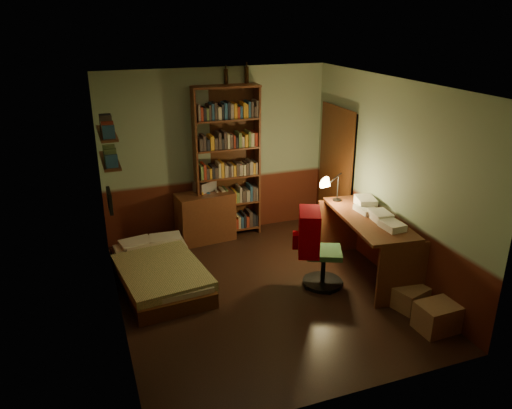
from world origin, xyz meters
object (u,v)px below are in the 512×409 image
object	(u,v)px
dresser	(205,217)
cardboard_box_a	(437,317)
desk_lamp	(338,183)
bed	(159,265)
cardboard_box_b	(410,298)
mini_stereo	(205,186)
bookshelf	(227,164)
desk	(366,246)
office_chair	(324,246)

from	to	relation	value
dresser	cardboard_box_a	distance (m)	3.69
dresser	desk_lamp	bearing A→B (deg)	-42.42
cardboard_box_a	bed	bearing A→B (deg)	142.13
desk_lamp	cardboard_box_b	xyz separation A→B (m)	(0.20, -1.54, -1.00)
mini_stereo	bookshelf	world-z (taller)	bookshelf
dresser	mini_stereo	xyz separation A→B (m)	(0.04, 0.13, 0.46)
dresser	bookshelf	xyz separation A→B (m)	(0.40, 0.09, 0.79)
bed	cardboard_box_b	size ratio (longest dim) A/B	4.70
desk_lamp	cardboard_box_a	distance (m)	2.25
desk	cardboard_box_a	size ratio (longest dim) A/B	3.73
bookshelf	desk	distance (m)	2.46
cardboard_box_b	desk_lamp	bearing A→B (deg)	97.35
bed	mini_stereo	distance (m)	1.65
desk_lamp	cardboard_box_a	size ratio (longest dim) A/B	1.24
desk	office_chair	xyz separation A→B (m)	(-0.64, -0.03, 0.13)
mini_stereo	cardboard_box_a	xyz separation A→B (m)	(1.77, -3.33, -0.68)
dresser	desk	xyz separation A→B (m)	(1.72, -1.85, 0.05)
desk_lamp	office_chair	size ratio (longest dim) A/B	0.48
dresser	desk	size ratio (longest dim) A/B	0.53
bed	desk	world-z (taller)	desk
bed	cardboard_box_a	world-z (taller)	bed
dresser	mini_stereo	bearing A→B (deg)	66.14
desk_lamp	cardboard_box_b	bearing A→B (deg)	-102.29
dresser	office_chair	bearing A→B (deg)	-66.25
bed	cardboard_box_b	distance (m)	3.18
bookshelf	desk_lamp	world-z (taller)	bookshelf
mini_stereo	cardboard_box_b	distance (m)	3.43
bed	office_chair	distance (m)	2.16
dresser	desk	world-z (taller)	desk
mini_stereo	office_chair	bearing A→B (deg)	-87.65
mini_stereo	cardboard_box_a	bearing A→B (deg)	-87.01
mini_stereo	cardboard_box_b	size ratio (longest dim) A/B	0.78
cardboard_box_a	cardboard_box_b	world-z (taller)	cardboard_box_a
bed	bookshelf	xyz separation A→B (m)	(1.31, 1.17, 0.91)
dresser	cardboard_box_b	xyz separation A→B (m)	(1.81, -2.72, -0.25)
bookshelf	desk_lamp	distance (m)	1.76
desk	office_chair	world-z (taller)	office_chair
bookshelf	desk_lamp	size ratio (longest dim) A/B	4.39
cardboard_box_a	mini_stereo	bearing A→B (deg)	117.99
office_chair	cardboard_box_b	distance (m)	1.20
bookshelf	cardboard_box_a	size ratio (longest dim) A/B	5.45
bed	cardboard_box_a	xyz separation A→B (m)	(2.72, -2.12, -0.10)
bed	mini_stereo	xyz separation A→B (m)	(0.95, 1.21, 0.58)
bed	cardboard_box_b	xyz separation A→B (m)	(2.72, -1.64, -0.13)
dresser	desk_lamp	world-z (taller)	desk_lamp
dresser	bookshelf	bearing A→B (deg)	6.03
bookshelf	cardboard_box_a	bearing A→B (deg)	-63.26
bookshelf	office_chair	world-z (taller)	bookshelf
dresser	cardboard_box_a	world-z (taller)	dresser
bed	desk_lamp	bearing A→B (deg)	-6.81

